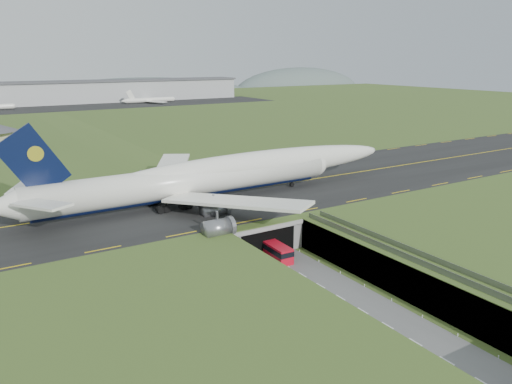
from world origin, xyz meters
TOP-DOWN VIEW (x-y plane):
  - ground at (0.00, 0.00)m, footprint 900.00×900.00m
  - airfield_deck at (0.00, 0.00)m, footprint 800.00×800.00m
  - trench_road at (0.00, -7.50)m, footprint 12.00×75.00m
  - taxiway at (0.00, 33.00)m, footprint 800.00×44.00m
  - tunnel_portal at (0.00, 16.71)m, footprint 17.00×22.30m
  - guideway at (11.00, -19.11)m, footprint 3.00×53.00m
  - jumbo_jet at (0.38, 29.21)m, footprint 95.75×61.47m
  - shuttle_tram at (0.07, 5.18)m, footprint 3.11×7.61m
  - cargo_terminal at (-0.12, 299.41)m, footprint 320.00×67.00m
  - distant_hills at (64.38, 430.00)m, footprint 700.00×91.00m

SIDE VIEW (x-z plane):
  - distant_hills at x=64.38m, z-range -34.00..26.00m
  - ground at x=0.00m, z-range 0.00..0.00m
  - trench_road at x=0.00m, z-range 0.00..0.20m
  - shuttle_tram at x=0.07m, z-range 0.15..3.22m
  - airfield_deck at x=0.00m, z-range 0.00..6.00m
  - tunnel_portal at x=0.00m, z-range 0.33..6.33m
  - guideway at x=11.00m, z-range 1.80..8.85m
  - taxiway at x=0.00m, z-range 6.00..6.18m
  - jumbo_jet at x=0.38m, z-range 1.31..21.64m
  - cargo_terminal at x=-0.12m, z-range 6.16..21.76m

